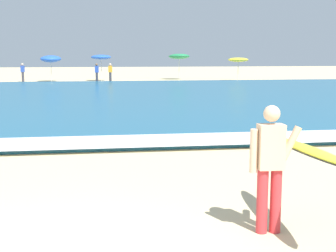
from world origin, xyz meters
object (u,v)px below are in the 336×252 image
object	(u,v)px
beach_umbrella_3	(179,56)
beachgoer_near_row_right	(110,72)
beach_umbrella_2	(101,57)
beachgoer_near_row_mid	(23,72)
surfer_with_board	(288,157)
beach_umbrella_1	(51,59)
beach_umbrella_4	(238,60)
beachgoer_near_row_left	(97,72)

from	to	relation	value
beach_umbrella_3	beachgoer_near_row_right	size ratio (longest dim) A/B	1.53
beach_umbrella_2	beachgoer_near_row_mid	bearing A→B (deg)	-175.28
surfer_with_board	beachgoer_near_row_right	bearing A→B (deg)	92.43
beach_umbrella_1	beach_umbrella_4	distance (m)	16.08
surfer_with_board	beach_umbrella_1	size ratio (longest dim) A/B	1.15
beach_umbrella_1	beachgoer_near_row_right	world-z (taller)	beach_umbrella_1
beachgoer_near_row_right	beach_umbrella_2	bearing A→B (deg)	110.32
surfer_with_board	beach_umbrella_2	bearing A→B (deg)	93.44
beachgoer_near_row_mid	surfer_with_board	bearing A→B (deg)	-76.23
beach_umbrella_1	beachgoer_near_row_right	size ratio (longest dim) A/B	1.44
beachgoer_near_row_mid	beachgoer_near_row_left	bearing A→B (deg)	-15.83
beachgoer_near_row_left	beachgoer_near_row_right	distance (m)	1.16
beach_umbrella_1	beach_umbrella_4	xyz separation A→B (m)	(16.04, -1.10, -0.09)
beach_umbrella_1	beachgoer_near_row_right	bearing A→B (deg)	-17.92
beach_umbrella_4	beachgoer_near_row_mid	xyz separation A→B (m)	(-18.35, 0.90, -1.00)
beach_umbrella_4	beachgoer_near_row_right	world-z (taller)	beach_umbrella_4
surfer_with_board	beach_umbrella_3	bearing A→B (deg)	82.51
beach_umbrella_4	beachgoer_near_row_mid	bearing A→B (deg)	177.18
beachgoer_near_row_left	beachgoer_near_row_mid	bearing A→B (deg)	164.17
beach_umbrella_4	beachgoer_near_row_mid	size ratio (longest dim) A/B	1.29
beach_umbrella_3	beach_umbrella_1	bearing A→B (deg)	-170.95
beach_umbrella_3	beach_umbrella_4	distance (m)	5.56
surfer_with_board	beach_umbrella_4	distance (m)	35.90
beach_umbrella_2	beachgoer_near_row_right	bearing A→B (deg)	-69.68
surfer_with_board	beachgoer_near_row_right	size ratio (longest dim) A/B	1.66
beach_umbrella_2	beach_umbrella_4	distance (m)	11.91
surfer_with_board	beachgoer_near_row_mid	bearing A→B (deg)	103.77
beach_umbrella_1	beach_umbrella_3	size ratio (longest dim) A/B	0.94
surfer_with_board	beachgoer_near_row_left	xyz separation A→B (m)	(-2.55, 33.72, -0.19)
beach_umbrella_2	beachgoer_near_row_left	size ratio (longest dim) A/B	1.45
beach_umbrella_1	beach_umbrella_4	size ratio (longest dim) A/B	1.12
beach_umbrella_4	surfer_with_board	bearing A→B (deg)	-105.61
beachgoer_near_row_mid	beachgoer_near_row_right	xyz separation A→B (m)	(7.25, -1.40, 0.00)
beachgoer_near_row_right	surfer_with_board	bearing A→B (deg)	-87.57
beach_umbrella_2	beach_umbrella_3	size ratio (longest dim) A/B	0.95
beach_umbrella_1	beachgoer_near_row_left	bearing A→B (deg)	-26.86
beach_umbrella_3	beachgoer_near_row_left	bearing A→B (deg)	-153.44
surfer_with_board	beach_umbrella_2	world-z (taller)	beach_umbrella_2
beach_umbrella_3	beachgoer_near_row_left	size ratio (longest dim) A/B	1.53
beachgoer_near_row_mid	beachgoer_near_row_right	size ratio (longest dim) A/B	1.00
surfer_with_board	beach_umbrella_1	world-z (taller)	beach_umbrella_1
beachgoer_near_row_right	beach_umbrella_3	bearing A→B (deg)	28.06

